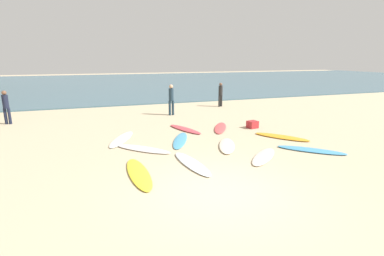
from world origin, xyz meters
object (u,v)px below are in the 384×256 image
Objects in this scene: surfboard_0 at (220,128)px; surfboard_9 at (227,146)px; surfboard_4 at (139,173)px; surfboard_1 at (264,156)px; surfboard_8 at (185,129)px; beachgoer_mid at (6,106)px; beach_cooler at (252,124)px; surfboard_6 at (192,163)px; surfboard_5 at (122,139)px; surfboard_3 at (282,137)px; surfboard_2 at (180,140)px; surfboard_10 at (311,150)px; beachgoer_far at (221,93)px; beachgoer_near at (171,98)px; surfboard_7 at (143,149)px.

surfboard_0 is 2.88m from surfboard_9.
surfboard_1 is at bearing -0.50° from surfboard_4.
surfboard_8 is 9.15m from beachgoer_mid.
surfboard_8 is 3.26m from beach_cooler.
surfboard_6 is 1.38× the size of beachgoer_mid.
surfboard_5 is 4.32m from surfboard_9.
surfboard_3 is 13.42m from beachgoer_mid.
surfboard_10 is at bearing 168.85° from surfboard_2.
beachgoer_far is (5.57, 9.86, 0.87)m from surfboard_6.
beachgoer_near reaches higher than surfboard_10.
surfboard_4 is 5.56× the size of beach_cooler.
surfboard_1 is at bearing 154.49° from beachgoer_mid.
surfboard_0 is 0.98× the size of surfboard_7.
surfboard_3 is 1.86m from surfboard_10.
beachgoer_mid reaches higher than beach_cooler.
surfboard_4 is 2.31m from surfboard_7.
surfboard_10 is at bearing -39.63° from surfboard_0.
surfboard_2 is at bearing -132.85° from surfboard_8.
surfboard_3 reaches higher than surfboard_5.
surfboard_6 is at bearing -104.33° from surfboard_7.
surfboard_1 is at bearing -115.88° from beach_cooler.
surfboard_7 is at bearing 26.58° from beachgoer_far.
surfboard_8 reaches higher than surfboard_0.
beachgoer_mid reaches higher than surfboard_10.
beachgoer_near is (-2.96, 8.20, 0.97)m from surfboard_10.
surfboard_10 is (-0.09, -1.86, -0.00)m from surfboard_3.
surfboard_10 is 1.44× the size of beachgoer_far.
surfboard_7 is 1.16× the size of surfboard_9.
surfboard_1 is 1.01× the size of surfboard_9.
beach_cooler is at bearing 173.80° from beachgoer_mid.
surfboard_4 is 3.86m from surfboard_5.
surfboard_10 is 14.37m from beachgoer_mid.
surfboard_6 is (-4.62, -1.69, -0.00)m from surfboard_3.
beachgoer_near is (1.12, 5.37, 0.97)m from surfboard_2.
beach_cooler is at bearing 111.38° from surfboard_1.
surfboard_4 is at bearing 49.14° from surfboard_9.
surfboard_3 is 1.35× the size of beachgoer_mid.
surfboard_0 is 0.99× the size of surfboard_3.
surfboard_8 is at bearing 153.76° from surfboard_1.
beach_cooler is at bearing -119.21° from surfboard_3.
surfboard_3 is at bearing 7.08° from surfboard_5.
surfboard_3 is 6.68m from surfboard_5.
surfboard_1 is 4.25m from beach_cooler.
surfboard_10 is (4.53, -0.17, -0.00)m from surfboard_6.
surfboard_6 is 1.00× the size of surfboard_7.
beachgoer_far is at bearing -101.88° from surfboard_2.
surfboard_0 is 4.52m from surfboard_10.
surfboard_3 is 1.02× the size of surfboard_8.
surfboard_4 is at bearing -65.05° from surfboard_5.
beachgoer_far is at bearing 64.24° from surfboard_5.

